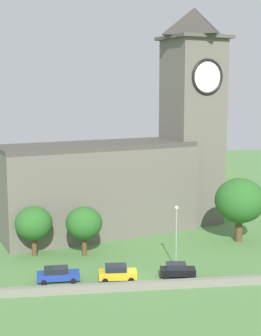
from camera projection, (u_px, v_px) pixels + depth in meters
ground_plane at (122, 242)px, 72.32m from camera, size 200.00×200.00×0.00m
church at (133, 161)px, 78.05m from camera, size 36.43×19.77×33.75m
quay_barrier at (141, 286)px, 55.25m from camera, size 42.80×0.70×0.91m
car_blue at (58, 274)px, 57.58m from camera, size 4.80×2.27×1.64m
car_yellow at (117, 273)px, 57.69m from camera, size 4.36×2.29×1.89m
car_black at (177, 270)px, 58.89m from camera, size 4.24×2.47×1.66m
streetlamp_west_mid at (176, 228)px, 61.01m from camera, size 0.44×0.44×7.75m
tree_riverside_east at (84, 223)px, 65.99m from camera, size 4.72×4.72×6.46m
tree_by_tower at (34, 223)px, 65.83m from camera, size 4.82×4.82×6.52m
tree_riverside_west at (240, 201)px, 71.79m from camera, size 6.99×6.99×9.07m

